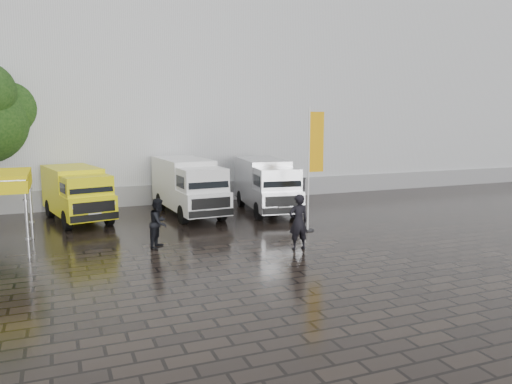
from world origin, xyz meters
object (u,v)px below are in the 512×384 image
Objects in this scene: person_front at (298,222)px; van_silver at (266,186)px; van_white at (189,187)px; flagpole at (313,163)px; van_yellow at (77,195)px; wheelie_bin at (298,187)px; person_tent at (159,223)px.

van_silver is at bearing -102.58° from person_front.
flagpole reaches higher than van_white.
van_silver is at bearing -19.13° from van_yellow.
van_silver is 1.17× the size of flagpole.
wheelie_bin is 0.57× the size of person_front.
van_silver reaches higher than person_tent.
van_silver is 4.50m from flagpole.
van_white reaches higher than wheelie_bin.
van_yellow is 4.60× the size of wheelie_bin.
van_yellow is 0.85× the size of van_white.
van_yellow is at bearing -47.71° from person_front.
person_tent is (-5.89, -4.61, -0.37)m from van_silver.
person_front reaches higher than wheelie_bin.
flagpole is 2.56× the size of person_front.
person_tent is at bearing -79.26° from van_yellow.
van_white reaches higher than van_yellow.
person_front is (-5.04, -10.07, 0.40)m from wheelie_bin.
van_white is 7.44m from person_front.
wheelie_bin is (6.96, 2.89, -0.72)m from van_white.
person_front is 4.71m from person_tent.
flagpole reaches higher than person_tent.
wheelie_bin is at bearing 67.07° from flagpole.
van_silver is 6.81m from person_front.
van_silver is at bearing 91.98° from flagpole.
person_tent is at bearing -23.86° from person_front.
van_yellow is at bearing -160.14° from wheelie_bin.
van_yellow is 8.33m from van_silver.
person_tent is at bearing -118.00° from van_white.
van_silver is (8.27, -1.01, 0.08)m from van_yellow.
wheelie_bin is at bearing 18.97° from van_white.
van_white is at bearing -17.47° from van_yellow.
van_yellow reaches higher than person_tent.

